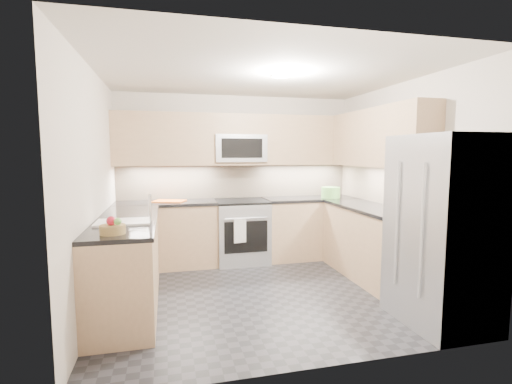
# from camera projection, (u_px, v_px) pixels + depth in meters

# --- Properties ---
(floor) EXTENTS (3.60, 3.20, 0.00)m
(floor) POSITION_uv_depth(u_px,v_px,m) (263.00, 292.00, 4.36)
(floor) COLOR black
(floor) RESTS_ON ground
(ceiling) EXTENTS (3.60, 3.20, 0.02)m
(ceiling) POSITION_uv_depth(u_px,v_px,m) (263.00, 74.00, 4.10)
(ceiling) COLOR beige
(ceiling) RESTS_ON wall_back
(wall_back) EXTENTS (3.60, 0.02, 2.50)m
(wall_back) POSITION_uv_depth(u_px,v_px,m) (237.00, 178.00, 5.78)
(wall_back) COLOR beige
(wall_back) RESTS_ON floor
(wall_front) EXTENTS (3.60, 0.02, 2.50)m
(wall_front) POSITION_uv_depth(u_px,v_px,m) (319.00, 206.00, 2.68)
(wall_front) COLOR beige
(wall_front) RESTS_ON floor
(wall_left) EXTENTS (0.02, 3.20, 2.50)m
(wall_left) POSITION_uv_depth(u_px,v_px,m) (94.00, 190.00, 3.81)
(wall_left) COLOR beige
(wall_left) RESTS_ON floor
(wall_right) EXTENTS (0.02, 3.20, 2.50)m
(wall_right) POSITION_uv_depth(u_px,v_px,m) (402.00, 183.00, 4.65)
(wall_right) COLOR beige
(wall_right) RESTS_ON floor
(base_cab_back_left) EXTENTS (1.42, 0.60, 0.90)m
(base_cab_back_left) POSITION_uv_depth(u_px,v_px,m) (167.00, 236.00, 5.31)
(base_cab_back_left) COLOR tan
(base_cab_back_left) RESTS_ON floor
(base_cab_back_right) EXTENTS (1.42, 0.60, 0.90)m
(base_cab_back_right) POSITION_uv_depth(u_px,v_px,m) (309.00, 228.00, 5.83)
(base_cab_back_right) COLOR tan
(base_cab_back_right) RESTS_ON floor
(base_cab_right) EXTENTS (0.60, 1.70, 0.90)m
(base_cab_right) POSITION_uv_depth(u_px,v_px,m) (372.00, 244.00, 4.81)
(base_cab_right) COLOR tan
(base_cab_right) RESTS_ON floor
(base_cab_peninsula) EXTENTS (0.60, 2.00, 0.90)m
(base_cab_peninsula) POSITION_uv_depth(u_px,v_px,m) (128.00, 264.00, 3.96)
(base_cab_peninsula) COLOR tan
(base_cab_peninsula) RESTS_ON floor
(countertop_back_left) EXTENTS (1.42, 0.63, 0.04)m
(countertop_back_left) POSITION_uv_depth(u_px,v_px,m) (166.00, 203.00, 5.27)
(countertop_back_left) COLOR black
(countertop_back_left) RESTS_ON base_cab_back_left
(countertop_back_right) EXTENTS (1.42, 0.63, 0.04)m
(countertop_back_right) POSITION_uv_depth(u_px,v_px,m) (309.00, 199.00, 5.78)
(countertop_back_right) COLOR black
(countertop_back_right) RESTS_ON base_cab_back_right
(countertop_right) EXTENTS (0.63, 1.70, 0.04)m
(countertop_right) POSITION_uv_depth(u_px,v_px,m) (373.00, 208.00, 4.76)
(countertop_right) COLOR black
(countertop_right) RESTS_ON base_cab_right
(countertop_peninsula) EXTENTS (0.63, 2.00, 0.04)m
(countertop_peninsula) POSITION_uv_depth(u_px,v_px,m) (126.00, 220.00, 3.91)
(countertop_peninsula) COLOR black
(countertop_peninsula) RESTS_ON base_cab_peninsula
(upper_cab_back) EXTENTS (3.60, 0.35, 0.75)m
(upper_cab_back) POSITION_uv_depth(u_px,v_px,m) (239.00, 140.00, 5.55)
(upper_cab_back) COLOR tan
(upper_cab_back) RESTS_ON wall_back
(upper_cab_right) EXTENTS (0.35, 1.95, 0.75)m
(upper_cab_right) POSITION_uv_depth(u_px,v_px,m) (379.00, 138.00, 4.82)
(upper_cab_right) COLOR tan
(upper_cab_right) RESTS_ON wall_right
(backsplash_back) EXTENTS (3.60, 0.01, 0.51)m
(backsplash_back) POSITION_uv_depth(u_px,v_px,m) (237.00, 181.00, 5.78)
(backsplash_back) COLOR tan
(backsplash_back) RESTS_ON wall_back
(backsplash_right) EXTENTS (0.01, 2.30, 0.51)m
(backsplash_right) POSITION_uv_depth(u_px,v_px,m) (381.00, 185.00, 5.09)
(backsplash_right) COLOR tan
(backsplash_right) RESTS_ON wall_right
(gas_range) EXTENTS (0.76, 0.65, 0.91)m
(gas_range) POSITION_uv_depth(u_px,v_px,m) (241.00, 232.00, 5.55)
(gas_range) COLOR #A3A7AB
(gas_range) RESTS_ON floor
(range_cooktop) EXTENTS (0.76, 0.65, 0.03)m
(range_cooktop) POSITION_uv_depth(u_px,v_px,m) (241.00, 201.00, 5.50)
(range_cooktop) COLOR black
(range_cooktop) RESTS_ON gas_range
(oven_door_glass) EXTENTS (0.62, 0.02, 0.45)m
(oven_door_glass) POSITION_uv_depth(u_px,v_px,m) (246.00, 237.00, 5.23)
(oven_door_glass) COLOR black
(oven_door_glass) RESTS_ON gas_range
(oven_handle) EXTENTS (0.60, 0.02, 0.02)m
(oven_handle) POSITION_uv_depth(u_px,v_px,m) (246.00, 218.00, 5.18)
(oven_handle) COLOR #B2B5BA
(oven_handle) RESTS_ON gas_range
(microwave) EXTENTS (0.76, 0.40, 0.40)m
(microwave) POSITION_uv_depth(u_px,v_px,m) (239.00, 148.00, 5.54)
(microwave) COLOR #A9ACB2
(microwave) RESTS_ON upper_cab_back
(microwave_door) EXTENTS (0.60, 0.01, 0.28)m
(microwave_door) POSITION_uv_depth(u_px,v_px,m) (242.00, 148.00, 5.34)
(microwave_door) COLOR black
(microwave_door) RESTS_ON microwave
(refrigerator) EXTENTS (0.70, 0.90, 1.80)m
(refrigerator) POSITION_uv_depth(u_px,v_px,m) (442.00, 231.00, 3.50)
(refrigerator) COLOR #94969B
(refrigerator) RESTS_ON floor
(fridge_handle_left) EXTENTS (0.02, 0.02, 1.20)m
(fridge_handle_left) POSITION_uv_depth(u_px,v_px,m) (422.00, 231.00, 3.23)
(fridge_handle_left) COLOR #B2B5BA
(fridge_handle_left) RESTS_ON refrigerator
(fridge_handle_right) EXTENTS (0.02, 0.02, 1.20)m
(fridge_handle_right) POSITION_uv_depth(u_px,v_px,m) (397.00, 224.00, 3.58)
(fridge_handle_right) COLOR #B2B5BA
(fridge_handle_right) RESTS_ON refrigerator
(sink_basin) EXTENTS (0.52, 0.38, 0.16)m
(sink_basin) POSITION_uv_depth(u_px,v_px,m) (124.00, 229.00, 3.68)
(sink_basin) COLOR white
(sink_basin) RESTS_ON base_cab_peninsula
(faucet) EXTENTS (0.03, 0.03, 0.28)m
(faucet) POSITION_uv_depth(u_px,v_px,m) (150.00, 208.00, 3.72)
(faucet) COLOR silver
(faucet) RESTS_ON countertop_peninsula
(utensil_bowl) EXTENTS (0.31, 0.31, 0.17)m
(utensil_bowl) POSITION_uv_depth(u_px,v_px,m) (331.00, 192.00, 5.73)
(utensil_bowl) COLOR #62A948
(utensil_bowl) RESTS_ON countertop_back_right
(cutting_board) EXTENTS (0.51, 0.44, 0.01)m
(cutting_board) POSITION_uv_depth(u_px,v_px,m) (169.00, 201.00, 5.29)
(cutting_board) COLOR #CD5413
(cutting_board) RESTS_ON countertop_back_left
(fruit_basket) EXTENTS (0.22, 0.22, 0.08)m
(fruit_basket) POSITION_uv_depth(u_px,v_px,m) (113.00, 229.00, 3.17)
(fruit_basket) COLOR #997C47
(fruit_basket) RESTS_ON countertop_peninsula
(fruit_apple) EXTENTS (0.08, 0.08, 0.08)m
(fruit_apple) POSITION_uv_depth(u_px,v_px,m) (111.00, 221.00, 3.15)
(fruit_apple) COLOR red
(fruit_apple) RESTS_ON fruit_basket
(fruit_pear) EXTENTS (0.06, 0.06, 0.06)m
(fruit_pear) POSITION_uv_depth(u_px,v_px,m) (118.00, 222.00, 3.12)
(fruit_pear) COLOR #71BE51
(fruit_pear) RESTS_ON fruit_basket
(dish_towel_check) EXTENTS (0.18, 0.05, 0.34)m
(dish_towel_check) POSITION_uv_depth(u_px,v_px,m) (240.00, 231.00, 5.16)
(dish_towel_check) COLOR white
(dish_towel_check) RESTS_ON oven_handle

